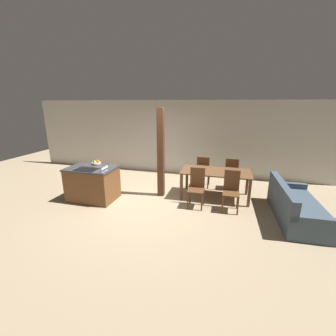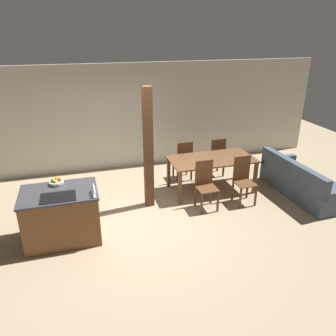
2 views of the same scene
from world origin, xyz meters
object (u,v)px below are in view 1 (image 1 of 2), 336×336
(wine_glass_near, at_px, (102,169))
(dining_chair_far_right, at_px, (231,174))
(dining_table, at_px, (216,174))
(timber_post, at_px, (161,154))
(kitchen_island, at_px, (93,183))
(fruit_bowl, at_px, (96,163))
(wine_glass_middle, at_px, (104,168))
(dining_chair_near_right, at_px, (231,190))
(wine_glass_end, at_px, (107,166))
(dining_chair_near_left, at_px, (197,187))
(couch, at_px, (295,208))
(dining_chair_far_left, at_px, (203,171))
(wine_glass_far, at_px, (105,167))

(wine_glass_near, height_order, dining_chair_far_right, wine_glass_near)
(dining_table, height_order, timber_post, timber_post)
(kitchen_island, relative_size, fruit_bowl, 5.21)
(fruit_bowl, bearing_deg, timber_post, 14.57)
(wine_glass_middle, height_order, dining_chair_near_right, wine_glass_middle)
(wine_glass_end, relative_size, dining_chair_near_right, 0.14)
(kitchen_island, distance_m, dining_chair_near_left, 2.85)
(timber_post, bearing_deg, dining_chair_near_left, -21.28)
(couch, bearing_deg, dining_chair_far_right, 42.46)
(dining_chair_near_left, xyz_separation_m, timber_post, (-1.09, 0.42, 0.72))
(dining_chair_near_right, bearing_deg, dining_table, 121.37)
(kitchen_island, relative_size, dining_chair_near_left, 1.28)
(kitchen_island, distance_m, fruit_bowl, 0.60)
(fruit_bowl, xyz_separation_m, dining_chair_far_right, (3.72, 1.45, -0.46))
(wine_glass_near, bearing_deg, kitchen_island, 146.22)
(dining_chair_far_right, distance_m, couch, 2.09)
(fruit_bowl, height_order, timber_post, timber_post)
(dining_chair_near_right, xyz_separation_m, dining_chair_far_left, (-0.86, 1.41, 0.00))
(dining_chair_near_left, distance_m, dining_chair_near_right, 0.86)
(dining_chair_far_right, bearing_deg, wine_glass_near, 34.35)
(dining_chair_far_right, xyz_separation_m, couch, (1.46, -1.48, -0.26))
(dining_chair_far_left, bearing_deg, dining_table, 121.37)
(dining_chair_near_left, xyz_separation_m, dining_chair_near_right, (0.86, 0.00, 0.00))
(kitchen_island, height_order, wine_glass_end, wine_glass_end)
(fruit_bowl, distance_m, couch, 5.22)
(dining_chair_near_right, xyz_separation_m, timber_post, (-1.95, 0.42, 0.72))
(dining_chair_near_right, height_order, dining_chair_far_left, same)
(fruit_bowl, xyz_separation_m, timber_post, (1.77, 0.46, 0.26))
(wine_glass_far, xyz_separation_m, dining_table, (2.69, 1.27, -0.36))
(wine_glass_near, xyz_separation_m, dining_table, (2.69, 1.42, -0.36))
(wine_glass_near, bearing_deg, dining_chair_far_right, 34.35)
(wine_glass_middle, xyz_separation_m, dining_chair_far_right, (3.12, 2.05, -0.52))
(dining_chair_far_right, height_order, timber_post, timber_post)
(wine_glass_end, relative_size, dining_chair_far_right, 0.14)
(wine_glass_far, distance_m, dining_chair_near_left, 2.38)
(wine_glass_end, height_order, timber_post, timber_post)
(wine_glass_middle, xyz_separation_m, couch, (4.57, 0.57, -0.78))
(wine_glass_end, height_order, dining_chair_near_left, wine_glass_end)
(dining_chair_far_left, bearing_deg, timber_post, 42.19)
(wine_glass_near, relative_size, wine_glass_far, 1.00)
(wine_glass_near, height_order, dining_chair_near_right, wine_glass_near)
(wine_glass_middle, xyz_separation_m, wine_glass_end, (0.00, 0.15, 0.00))
(wine_glass_near, bearing_deg, timber_post, 44.38)
(wine_glass_far, distance_m, dining_table, 2.99)
(dining_table, xyz_separation_m, dining_chair_near_right, (0.43, -0.70, -0.16))
(dining_chair_near_left, relative_size, dining_chair_near_right, 1.00)
(kitchen_island, height_order, dining_chair_near_left, dining_chair_near_left)
(fruit_bowl, distance_m, wine_glass_far, 0.81)
(dining_table, bearing_deg, dining_chair_far_right, 58.63)
(wine_glass_near, relative_size, dining_chair_near_left, 0.14)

